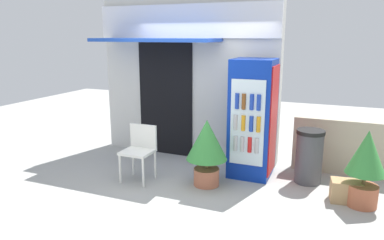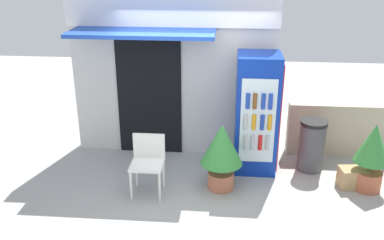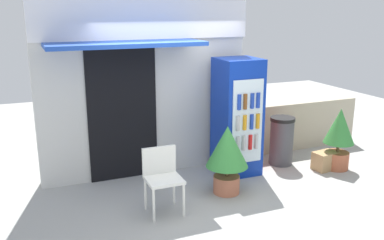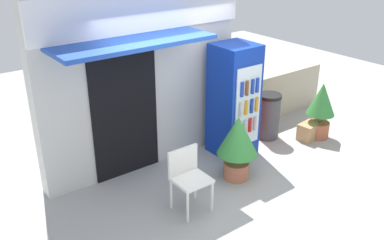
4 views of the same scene
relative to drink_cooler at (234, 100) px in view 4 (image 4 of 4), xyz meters
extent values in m
plane|color=#A3A39E|center=(-1.01, -0.88, -0.96)|extent=(16.00, 16.00, 0.00)
cube|color=silver|center=(-1.39, 0.63, 0.59)|extent=(3.43, 0.28, 3.10)
cube|color=white|center=(-1.39, 0.45, 1.56)|extent=(3.43, 0.08, 0.59)
cube|color=#1E47B2|center=(-1.80, 0.08, 1.24)|extent=(2.24, 0.81, 0.06)
cube|color=black|center=(-1.80, 0.47, 0.11)|extent=(1.10, 0.03, 2.15)
cube|color=#0C2D9E|center=(-0.01, 0.01, 0.00)|extent=(0.66, 0.66, 1.92)
cube|color=silver|center=(-0.01, -0.33, 0.00)|extent=(0.53, 0.02, 1.34)
cube|color=red|center=(0.33, 0.01, 0.00)|extent=(0.02, 0.60, 1.73)
cylinder|color=#B2B2B7|center=(-0.18, -0.35, -0.34)|extent=(0.06, 0.06, 0.24)
cylinder|color=#B2B2B7|center=(-0.07, -0.35, -0.34)|extent=(0.06, 0.06, 0.24)
cylinder|color=red|center=(0.05, -0.35, -0.34)|extent=(0.06, 0.06, 0.24)
cylinder|color=#B2B2B7|center=(0.16, -0.35, -0.34)|extent=(0.06, 0.06, 0.24)
cylinder|color=#B2B2B7|center=(-0.19, -0.35, 0.00)|extent=(0.06, 0.06, 0.24)
cylinder|color=orange|center=(-0.06, -0.35, 0.00)|extent=(0.06, 0.06, 0.24)
cylinder|color=#1938A5|center=(0.06, -0.35, 0.00)|extent=(0.06, 0.06, 0.24)
cylinder|color=orange|center=(0.17, -0.35, 0.00)|extent=(0.06, 0.06, 0.24)
cylinder|color=#1938A5|center=(-0.17, -0.35, 0.34)|extent=(0.06, 0.06, 0.24)
cylinder|color=brown|center=(-0.07, -0.35, 0.34)|extent=(0.06, 0.06, 0.24)
cylinder|color=#1938A5|center=(0.05, -0.35, 0.34)|extent=(0.06, 0.06, 0.24)
cylinder|color=#1938A5|center=(0.16, -0.35, 0.34)|extent=(0.06, 0.06, 0.24)
cylinder|color=white|center=(-1.82, -1.13, -0.73)|extent=(0.04, 0.04, 0.46)
cylinder|color=white|center=(-1.40, -1.14, -0.73)|extent=(0.04, 0.04, 0.46)
cylinder|color=white|center=(-1.82, -0.75, -0.73)|extent=(0.04, 0.04, 0.46)
cylinder|color=white|center=(-1.40, -0.75, -0.73)|extent=(0.04, 0.04, 0.46)
cube|color=white|center=(-1.61, -0.94, -0.48)|extent=(0.47, 0.44, 0.04)
cube|color=white|center=(-1.61, -0.74, -0.27)|extent=(0.47, 0.04, 0.38)
cylinder|color=#BC6B4C|center=(-0.54, -0.69, -0.83)|extent=(0.39, 0.39, 0.27)
cylinder|color=brown|center=(-0.54, -0.69, -0.61)|extent=(0.05, 0.05, 0.16)
cone|color=#388C3D|center=(-0.54, -0.69, -0.23)|extent=(0.63, 0.63, 0.62)
cylinder|color=#AD5B3D|center=(1.67, -0.54, -0.81)|extent=(0.40, 0.40, 0.30)
cylinder|color=brown|center=(1.67, -0.54, -0.58)|extent=(0.05, 0.05, 0.16)
cone|color=#388C3D|center=(1.67, -0.54, -0.19)|extent=(0.51, 0.51, 0.60)
cylinder|color=#47474C|center=(0.91, 0.03, -0.56)|extent=(0.41, 0.41, 0.79)
cylinder|color=black|center=(0.91, 0.03, -0.14)|extent=(0.43, 0.43, 0.06)
cube|color=#B7AD93|center=(1.79, 0.64, -0.50)|extent=(2.40, 0.20, 0.92)
cube|color=tan|center=(1.46, -0.49, -0.81)|extent=(0.43, 0.32, 0.31)
camera|label=1|loc=(1.25, -5.62, 1.31)|focal=33.71mm
camera|label=2|loc=(-0.50, -6.40, 2.48)|focal=40.30mm
camera|label=3|loc=(-3.26, -5.90, 1.74)|focal=39.43mm
camera|label=4|loc=(-4.58, -4.88, 2.61)|focal=39.90mm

